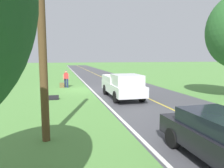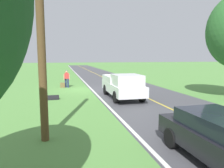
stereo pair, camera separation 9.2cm
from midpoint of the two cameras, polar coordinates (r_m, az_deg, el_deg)
The scene contains 9 objects.
ground_plane at distance 19.73m, azimuth -8.48°, elevation -1.53°, with size 200.00×200.00×0.00m, color #568E42.
road_surface at distance 20.61m, azimuth 3.59°, elevation -1.08°, with size 7.18×120.00×0.00m, color #47474C.
lane_edge_line at distance 19.84m, azimuth -5.84°, elevation -1.42°, with size 0.16×117.60×0.00m, color silver.
lane_centre_line at distance 20.61m, azimuth 3.59°, elevation -1.07°, with size 0.14×117.60×0.00m, color gold.
hitchhiker_walking at distance 21.34m, azimuth -12.50°, elevation 1.69°, with size 0.62×0.52×1.75m.
suitcase_carried at distance 21.34m, azimuth -13.57°, elevation -0.32°, with size 0.20×0.46×0.50m, color brown.
pickup_truck_passing at distance 15.29m, azimuth 2.86°, elevation -0.36°, with size 2.13×5.41×1.82m.
utility_pole_roadside at distance 7.75m, azimuth -18.90°, elevation 13.73°, with size 0.28×0.28×7.85m, color brown.
drainage_culvert at distance 15.67m, azimuth -15.88°, elevation -4.03°, with size 0.60×0.60×0.80m, color black.
Camera 1 is at (1.96, 19.40, 3.01)m, focal length 33.61 mm.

